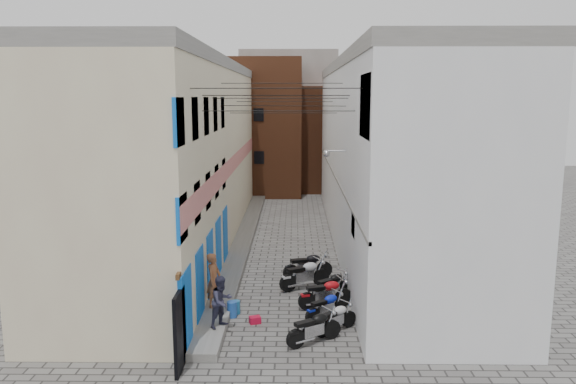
{
  "coord_description": "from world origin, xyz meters",
  "views": [
    {
      "loc": [
        0.54,
        -14.45,
        7.27
      ],
      "look_at": [
        0.23,
        10.54,
        3.0
      ],
      "focal_mm": 35.0,
      "sensor_mm": 36.0,
      "label": 1
    }
  ],
  "objects_px": {
    "motorcycle_a": "(314,326)",
    "motorcycle_b": "(336,317)",
    "water_jug_near": "(232,309)",
    "water_jug_far": "(236,307)",
    "motorcycle_e": "(332,284)",
    "person_b": "(222,301)",
    "motorcycle_g": "(308,264)",
    "motorcycle_c": "(326,305)",
    "motorcycle_f": "(305,273)",
    "red_crate": "(255,320)",
    "person_a": "(214,280)",
    "motorcycle_d": "(326,292)"
  },
  "relations": [
    {
      "from": "motorcycle_a",
      "to": "motorcycle_b",
      "type": "relative_size",
      "value": 1.1
    },
    {
      "from": "water_jug_near",
      "to": "water_jug_far",
      "type": "bearing_deg",
      "value": 70.22
    },
    {
      "from": "water_jug_far",
      "to": "water_jug_near",
      "type": "bearing_deg",
      "value": -109.78
    },
    {
      "from": "motorcycle_e",
      "to": "person_b",
      "type": "height_order",
      "value": "person_b"
    },
    {
      "from": "motorcycle_g",
      "to": "motorcycle_c",
      "type": "bearing_deg",
      "value": -11.49
    },
    {
      "from": "motorcycle_f",
      "to": "motorcycle_g",
      "type": "relative_size",
      "value": 1.03
    },
    {
      "from": "person_b",
      "to": "red_crate",
      "type": "height_order",
      "value": "person_b"
    },
    {
      "from": "motorcycle_e",
      "to": "red_crate",
      "type": "bearing_deg",
      "value": -87.37
    },
    {
      "from": "motorcycle_a",
      "to": "water_jug_near",
      "type": "bearing_deg",
      "value": -159.35
    },
    {
      "from": "motorcycle_b",
      "to": "person_a",
      "type": "relative_size",
      "value": 0.93
    },
    {
      "from": "motorcycle_e",
      "to": "motorcycle_f",
      "type": "bearing_deg",
      "value": -175.02
    },
    {
      "from": "motorcycle_c",
      "to": "motorcycle_g",
      "type": "height_order",
      "value": "motorcycle_g"
    },
    {
      "from": "motorcycle_c",
      "to": "red_crate",
      "type": "xyz_separation_m",
      "value": [
        -2.33,
        -0.33,
        -0.38
      ]
    },
    {
      "from": "motorcycle_g",
      "to": "water_jug_far",
      "type": "relative_size",
      "value": 4.59
    },
    {
      "from": "motorcycle_d",
      "to": "motorcycle_e",
      "type": "distance_m",
      "value": 1.0
    },
    {
      "from": "motorcycle_c",
      "to": "red_crate",
      "type": "relative_size",
      "value": 4.8
    },
    {
      "from": "motorcycle_a",
      "to": "motorcycle_c",
      "type": "bearing_deg",
      "value": 133.35
    },
    {
      "from": "motorcycle_d",
      "to": "person_a",
      "type": "distance_m",
      "value": 3.89
    },
    {
      "from": "motorcycle_e",
      "to": "motorcycle_g",
      "type": "distance_m",
      "value": 2.34
    },
    {
      "from": "person_b",
      "to": "red_crate",
      "type": "xyz_separation_m",
      "value": [
        0.95,
        0.84,
        -0.94
      ]
    },
    {
      "from": "motorcycle_d",
      "to": "water_jug_far",
      "type": "distance_m",
      "value": 3.14
    },
    {
      "from": "motorcycle_d",
      "to": "motorcycle_a",
      "type": "bearing_deg",
      "value": -27.73
    },
    {
      "from": "motorcycle_g",
      "to": "water_jug_far",
      "type": "distance_m",
      "value": 4.5
    },
    {
      "from": "motorcycle_b",
      "to": "red_crate",
      "type": "height_order",
      "value": "motorcycle_b"
    },
    {
      "from": "motorcycle_b",
      "to": "motorcycle_g",
      "type": "bearing_deg",
      "value": 147.87
    },
    {
      "from": "motorcycle_e",
      "to": "water_jug_far",
      "type": "xyz_separation_m",
      "value": [
        -3.35,
        -1.52,
        -0.31
      ]
    },
    {
      "from": "motorcycle_f",
      "to": "motorcycle_a",
      "type": "bearing_deg",
      "value": -26.97
    },
    {
      "from": "person_a",
      "to": "red_crate",
      "type": "xyz_separation_m",
      "value": [
        1.44,
        -0.84,
        -1.06
      ]
    },
    {
      "from": "motorcycle_c",
      "to": "motorcycle_g",
      "type": "bearing_deg",
      "value": 149.72
    },
    {
      "from": "motorcycle_a",
      "to": "motorcycle_e",
      "type": "xyz_separation_m",
      "value": [
        0.78,
        3.82,
        -0.01
      ]
    },
    {
      "from": "motorcycle_b",
      "to": "motorcycle_e",
      "type": "distance_m",
      "value": 3.0
    },
    {
      "from": "motorcycle_a",
      "to": "person_a",
      "type": "height_order",
      "value": "person_a"
    },
    {
      "from": "motorcycle_e",
      "to": "red_crate",
      "type": "xyz_separation_m",
      "value": [
        -2.65,
        -2.32,
        -0.42
      ]
    },
    {
      "from": "motorcycle_f",
      "to": "red_crate",
      "type": "distance_m",
      "value": 3.77
    },
    {
      "from": "person_a",
      "to": "water_jug_near",
      "type": "relative_size",
      "value": 3.49
    },
    {
      "from": "water_jug_near",
      "to": "person_b",
      "type": "bearing_deg",
      "value": -96.3
    },
    {
      "from": "motorcycle_f",
      "to": "motorcycle_c",
      "type": "bearing_deg",
      "value": -16.91
    },
    {
      "from": "motorcycle_f",
      "to": "person_a",
      "type": "relative_size",
      "value": 1.16
    },
    {
      "from": "motorcycle_g",
      "to": "person_b",
      "type": "distance_m",
      "value": 6.04
    },
    {
      "from": "motorcycle_g",
      "to": "water_jug_far",
      "type": "xyz_separation_m",
      "value": [
        -2.52,
        -3.71,
        -0.38
      ]
    },
    {
      "from": "person_a",
      "to": "motorcycle_b",
      "type": "bearing_deg",
      "value": -94.57
    },
    {
      "from": "motorcycle_e",
      "to": "motorcycle_g",
      "type": "xyz_separation_m",
      "value": [
        -0.83,
        2.19,
        0.07
      ]
    },
    {
      "from": "water_jug_near",
      "to": "water_jug_far",
      "type": "relative_size",
      "value": 1.17
    },
    {
      "from": "motorcycle_g",
      "to": "person_b",
      "type": "height_order",
      "value": "person_b"
    },
    {
      "from": "person_a",
      "to": "water_jug_near",
      "type": "xyz_separation_m",
      "value": [
        0.63,
        -0.32,
        -0.91
      ]
    },
    {
      "from": "water_jug_far",
      "to": "motorcycle_g",
      "type": "bearing_deg",
      "value": 55.81
    },
    {
      "from": "motorcycle_b",
      "to": "motorcycle_d",
      "type": "xyz_separation_m",
      "value": [
        -0.2,
        2.04,
        0.08
      ]
    },
    {
      "from": "red_crate",
      "to": "water_jug_near",
      "type": "bearing_deg",
      "value": 147.18
    },
    {
      "from": "person_a",
      "to": "water_jug_far",
      "type": "relative_size",
      "value": 4.07
    },
    {
      "from": "motorcycle_c",
      "to": "water_jug_near",
      "type": "xyz_separation_m",
      "value": [
        -3.14,
        0.19,
        -0.23
      ]
    }
  ]
}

